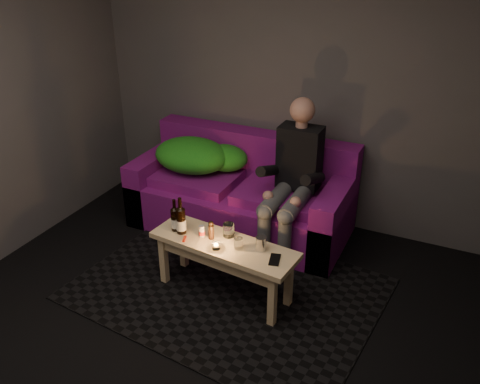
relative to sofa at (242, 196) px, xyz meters
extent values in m
plane|color=black|center=(0.34, -1.82, -0.31)|extent=(4.50, 4.50, 0.00)
plane|color=#514E50|center=(0.34, 0.43, 0.99)|extent=(4.00, 0.00, 4.00)
cube|color=black|center=(0.32, -0.96, -0.31)|extent=(2.46, 1.90, 0.01)
cube|color=#7F1075|center=(0.00, -0.05, -0.10)|extent=(2.02, 0.91, 0.42)
cube|color=#7F1075|center=(0.00, 0.29, 0.33)|extent=(2.02, 0.22, 0.44)
cube|color=#7F1075|center=(-0.91, -0.05, 0.00)|extent=(0.20, 0.91, 0.63)
cube|color=#7F1075|center=(0.91, -0.05, 0.00)|extent=(0.20, 0.91, 0.63)
cube|color=#7F1075|center=(-0.42, -0.10, 0.15)|extent=(0.76, 0.61, 0.10)
cube|color=#7F1075|center=(0.42, -0.10, 0.15)|extent=(0.76, 0.61, 0.10)
ellipsoid|color=#1A901E|center=(-0.51, -0.05, 0.35)|extent=(0.73, 0.56, 0.30)
ellipsoid|color=#1A901E|center=(-0.23, 0.09, 0.32)|extent=(0.44, 0.36, 0.24)
ellipsoid|color=#1A901E|center=(-0.73, 0.07, 0.28)|extent=(0.32, 0.26, 0.16)
cube|color=black|center=(0.54, 0.00, 0.50)|extent=(0.36, 0.22, 0.55)
sphere|color=tan|center=(0.54, 0.00, 0.93)|extent=(0.21, 0.21, 0.21)
cylinder|color=#43474C|center=(0.45, -0.31, 0.22)|extent=(0.14, 0.50, 0.14)
cylinder|color=#43474C|center=(0.64, -0.31, 0.22)|extent=(0.14, 0.50, 0.14)
cylinder|color=#43474C|center=(0.45, -0.55, -0.06)|extent=(0.11, 0.11, 0.51)
cylinder|color=#43474C|center=(0.64, -0.55, -0.06)|extent=(0.11, 0.11, 0.51)
cube|color=black|center=(0.45, -0.61, -0.28)|extent=(0.09, 0.22, 0.06)
cube|color=black|center=(0.64, -0.61, -0.28)|extent=(0.09, 0.22, 0.06)
cube|color=#E6B986|center=(0.32, -1.01, 0.14)|extent=(1.18, 0.48, 0.04)
cube|color=#E6B986|center=(0.32, -1.01, 0.06)|extent=(1.03, 0.39, 0.10)
cube|color=#E6B986|center=(-0.19, -1.09, -0.10)|extent=(0.06, 0.06, 0.43)
cube|color=#E6B986|center=(-0.16, -0.83, -0.10)|extent=(0.06, 0.06, 0.43)
cube|color=#E6B986|center=(0.79, -1.19, -0.10)|extent=(0.06, 0.06, 0.43)
cube|color=#E6B986|center=(0.82, -0.93, -0.10)|extent=(0.06, 0.06, 0.43)
cylinder|color=black|center=(-0.11, -1.01, 0.25)|extent=(0.06, 0.06, 0.18)
cylinder|color=white|center=(-0.11, -1.01, 0.22)|extent=(0.07, 0.07, 0.08)
cone|color=black|center=(-0.11, -1.01, 0.35)|extent=(0.06, 0.06, 0.03)
cylinder|color=black|center=(-0.11, -1.01, 0.38)|extent=(0.02, 0.02, 0.09)
cylinder|color=black|center=(-0.04, -1.02, 0.26)|extent=(0.07, 0.07, 0.20)
cylinder|color=white|center=(-0.04, -1.02, 0.23)|extent=(0.08, 0.08, 0.09)
cone|color=black|center=(-0.04, -1.02, 0.38)|extent=(0.07, 0.07, 0.03)
cylinder|color=black|center=(-0.04, -1.02, 0.41)|extent=(0.03, 0.03, 0.10)
cylinder|color=silver|center=(0.13, -1.01, 0.20)|extent=(0.05, 0.05, 0.09)
cylinder|color=black|center=(0.20, -1.00, 0.21)|extent=(0.05, 0.05, 0.12)
cylinder|color=white|center=(0.31, -0.91, 0.21)|extent=(0.10, 0.10, 0.10)
cylinder|color=white|center=(0.30, -1.11, 0.18)|extent=(0.06, 0.06, 0.05)
sphere|color=orange|center=(0.30, -1.11, 0.19)|extent=(0.02, 0.02, 0.02)
cylinder|color=white|center=(0.45, -1.04, 0.20)|extent=(0.09, 0.09, 0.09)
cylinder|color=#AEAFB5|center=(0.61, -0.98, 0.21)|extent=(0.09, 0.09, 0.11)
cube|color=black|center=(0.75, -1.06, 0.16)|extent=(0.11, 0.16, 0.01)
cube|color=red|center=(0.03, -1.10, 0.16)|extent=(0.04, 0.08, 0.01)
camera|label=1|loc=(1.80, -3.87, 2.23)|focal=38.00mm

